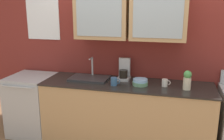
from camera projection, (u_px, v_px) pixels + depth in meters
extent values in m
cube|color=maroon|center=(132.00, 46.00, 3.53)|extent=(4.50, 0.10, 2.64)
cube|color=tan|center=(103.00, 13.00, 3.29)|extent=(0.69, 0.36, 0.66)
cube|color=#9EADB7|center=(99.00, 14.00, 3.12)|extent=(0.59, 0.01, 0.56)
cube|color=tan|center=(159.00, 14.00, 3.11)|extent=(0.69, 0.36, 0.66)
cube|color=#9EADB7|center=(158.00, 14.00, 2.94)|extent=(0.59, 0.01, 0.56)
cube|color=white|center=(42.00, 9.00, 3.67)|extent=(0.52, 0.01, 0.89)
cube|color=tan|center=(126.00, 115.00, 3.39)|extent=(2.21, 0.65, 0.86)
cube|color=black|center=(127.00, 84.00, 3.28)|extent=(2.23, 0.67, 0.02)
cube|color=#2D2D30|center=(89.00, 78.00, 3.44)|extent=(0.52, 0.34, 0.03)
cylinder|color=#ADAFB5|center=(92.00, 66.00, 3.54)|extent=(0.02, 0.02, 0.25)
cylinder|color=#ADAFB5|center=(91.00, 59.00, 3.45)|extent=(0.02, 0.12, 0.02)
cylinder|color=#669972|center=(140.00, 83.00, 3.20)|extent=(0.20, 0.20, 0.05)
cylinder|color=#8CB7E0|center=(140.00, 81.00, 3.19)|extent=(0.19, 0.19, 0.05)
cylinder|color=beige|center=(187.00, 83.00, 3.02)|extent=(0.09, 0.09, 0.15)
sphere|color=#4C994C|center=(188.00, 74.00, 2.99)|extent=(0.10, 0.10, 0.10)
cylinder|color=#38608C|center=(114.00, 81.00, 3.18)|extent=(0.08, 0.08, 0.10)
torus|color=#38608C|center=(118.00, 81.00, 3.17)|extent=(0.06, 0.01, 0.06)
cylinder|color=silver|center=(165.00, 83.00, 3.14)|extent=(0.07, 0.07, 0.09)
torus|color=silver|center=(168.00, 83.00, 3.13)|extent=(0.06, 0.01, 0.06)
cube|color=#ADAFB5|center=(33.00, 104.00, 3.72)|extent=(0.61, 0.61, 0.88)
cube|color=#ADAFB5|center=(21.00, 113.00, 3.43)|extent=(0.58, 0.01, 0.79)
cylinder|color=#ADAFB5|center=(17.00, 87.00, 3.31)|extent=(0.46, 0.02, 0.02)
cube|color=#B7B7BC|center=(124.00, 79.00, 3.44)|extent=(0.17, 0.20, 0.03)
cylinder|color=black|center=(123.00, 74.00, 3.40)|extent=(0.11, 0.11, 0.11)
cube|color=#B7B7BC|center=(125.00, 67.00, 3.47)|extent=(0.15, 0.06, 0.26)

